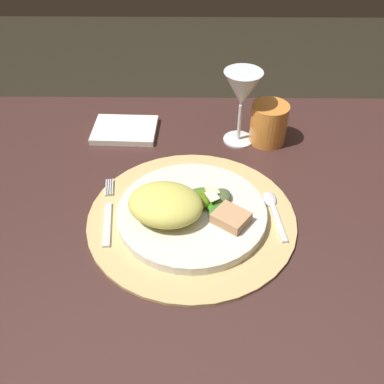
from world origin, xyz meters
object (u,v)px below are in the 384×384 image
object	(u,v)px
dining_table	(186,254)
dinner_plate	(192,213)
fork	(108,214)
spoon	(273,207)
napkin	(125,130)
wine_glass	(242,91)
amber_tumbler	(269,123)

from	to	relation	value
dining_table	dinner_plate	distance (m)	0.14
fork	spoon	size ratio (longest dim) A/B	1.35
spoon	fork	bearing A→B (deg)	-175.87
napkin	wine_glass	xyz separation A→B (m)	(0.25, -0.03, 0.11)
dinner_plate	amber_tumbler	xyz separation A→B (m)	(0.16, 0.25, 0.03)
dinner_plate	napkin	distance (m)	0.31
fork	dining_table	bearing A→B (deg)	8.25
spoon	amber_tumbler	size ratio (longest dim) A/B	1.48
wine_glass	napkin	bearing A→B (deg)	173.58
dining_table	amber_tumbler	world-z (taller)	amber_tumbler
dining_table	wine_glass	xyz separation A→B (m)	(0.11, 0.22, 0.24)
dining_table	spoon	xyz separation A→B (m)	(0.16, 0.00, 0.13)
spoon	amber_tumbler	bearing A→B (deg)	86.03
amber_tumbler	fork	bearing A→B (deg)	-141.74
napkin	wine_glass	world-z (taller)	wine_glass
napkin	amber_tumbler	world-z (taller)	amber_tumbler
dining_table	fork	distance (m)	0.19
fork	napkin	size ratio (longest dim) A/B	1.24
spoon	amber_tumbler	distance (m)	0.23
fork	napkin	distance (m)	0.27
fork	amber_tumbler	bearing A→B (deg)	38.26
amber_tumbler	wine_glass	bearing A→B (deg)	-179.76
dining_table	wine_glass	distance (m)	0.34
spoon	dinner_plate	bearing A→B (deg)	-170.78
dining_table	fork	world-z (taller)	fork
dinner_plate	wine_glass	xyz separation A→B (m)	(0.10, 0.25, 0.10)
amber_tumbler	spoon	bearing A→B (deg)	-93.97
dinner_plate	spoon	distance (m)	0.15
dining_table	napkin	bearing A→B (deg)	119.10
dining_table	dinner_plate	bearing A→B (deg)	-61.52
dining_table	amber_tumbler	xyz separation A→B (m)	(0.17, 0.22, 0.16)
wine_glass	spoon	bearing A→B (deg)	-78.19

